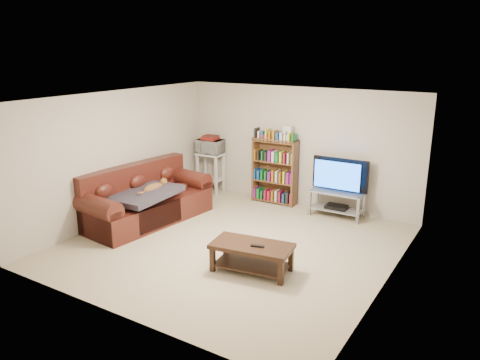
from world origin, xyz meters
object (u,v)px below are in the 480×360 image
Objects in this scene: sofa at (145,202)px; tv_stand at (337,199)px; coffee_table at (252,252)px; bookshelf at (275,170)px.

tv_stand is at bearing 41.13° from sofa.
tv_stand is at bearing 76.81° from coffee_table.
sofa reaches higher than tv_stand.
coffee_table is 2.84m from tv_stand.
bookshelf is (1.59, 2.19, 0.34)m from sofa.
tv_stand reaches higher than coffee_table.
coffee_table is at bearing -8.74° from sofa.
tv_stand is (3.00, 2.08, -0.01)m from sofa.
coffee_table is at bearing -69.78° from bookshelf.
sofa is 2.73m from bookshelf.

